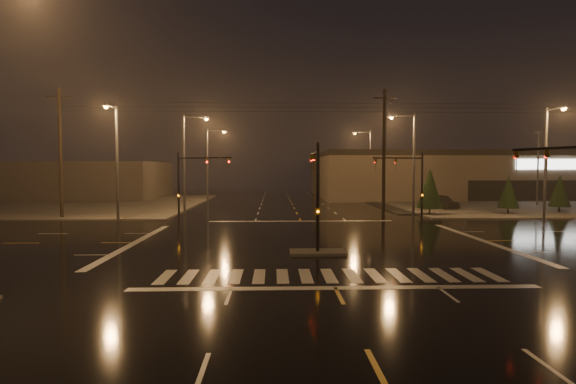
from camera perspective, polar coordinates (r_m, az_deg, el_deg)
name	(u,v)px	position (r m, az deg, el deg)	size (l,w,h in m)	color
ground	(311,242)	(28.49, 2.99, -6.31)	(140.00, 140.00, 0.00)	black
sidewalk_ne	(519,203)	(66.59, 27.28, -1.25)	(36.00, 36.00, 0.12)	#47443F
sidewalk_nw	(58,204)	(64.42, -27.22, -1.38)	(36.00, 36.00, 0.12)	#47443F
median_island	(318,252)	(24.55, 3.78, -7.65)	(3.00, 1.60, 0.15)	#47443F
crosswalk	(329,276)	(19.71, 5.22, -10.52)	(15.00, 2.60, 0.01)	beige
stop_bar_near	(335,288)	(17.78, 6.03, -12.02)	(16.00, 0.50, 0.01)	beige
stop_bar_far	(301,221)	(39.36, 1.65, -3.72)	(16.00, 0.50, 0.01)	beige
parking_lot	(566,204)	(67.49, 31.82, -1.33)	(50.00, 24.00, 0.08)	black
retail_building	(497,173)	(82.90, 25.00, 2.19)	(60.20, 28.30, 7.20)	brown
commercial_block	(62,180)	(77.27, -26.80, 1.34)	(30.00, 18.00, 5.60)	#423C3A
signal_mast_median	(316,184)	(25.07, 3.60, 1.04)	(0.25, 4.59, 6.00)	black
signal_mast_ne	(412,178)	(39.96, 15.47, 1.72)	(4.84, 1.86, 6.00)	black
signal_mast_nw	(189,178)	(38.82, -12.40, 1.72)	(4.84, 1.86, 6.00)	black
signal_mast_se	(576,190)	(22.20, 32.74, 0.20)	(1.55, 3.87, 6.00)	black
streetlight_1	(187,157)	(46.87, -12.70, 4.39)	(2.77, 0.32, 10.00)	#38383A
streetlight_2	(210,160)	(62.65, -9.93, 4.05)	(2.77, 0.32, 10.00)	#38383A
streetlight_3	(411,156)	(46.07, 15.34, 4.38)	(2.77, 0.32, 10.00)	#38383A
streetlight_4	(368,160)	(65.44, 10.16, 4.00)	(2.77, 0.32, 10.00)	#38383A
streetlight_5	(116,155)	(41.52, -21.05, 4.45)	(0.32, 2.77, 10.00)	#38383A
streetlight_6	(548,155)	(46.17, 30.13, 4.08)	(0.32, 2.77, 10.00)	#38383A
utility_pole_0	(60,152)	(46.40, -26.94, 4.56)	(2.20, 0.32, 12.00)	black
utility_pole_1	(384,152)	(43.30, 12.09, 4.95)	(2.20, 0.32, 12.00)	black
conifer_0	(430,188)	(46.43, 17.58, 0.45)	(2.51, 2.51, 4.62)	black
conifer_1	(508,192)	(49.67, 26.19, 0.01)	(2.03, 2.03, 3.88)	black
conifer_2	(560,191)	(53.97, 31.23, 0.15)	(2.10, 2.10, 3.98)	black
car_parked	(442,202)	(54.17, 18.94, -1.16)	(1.97, 4.89, 1.67)	black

